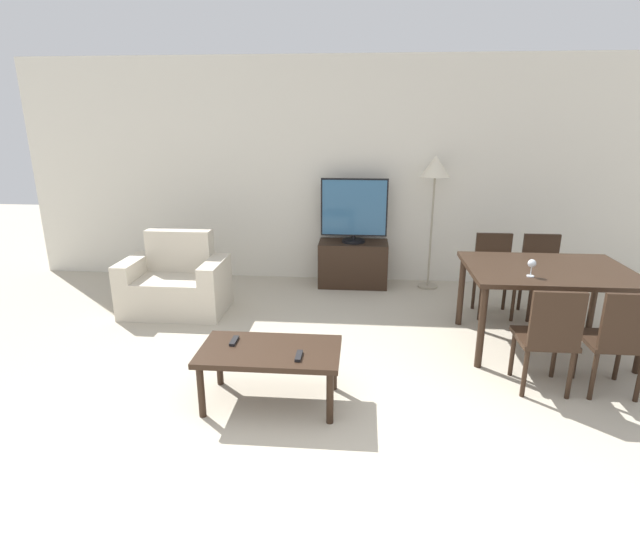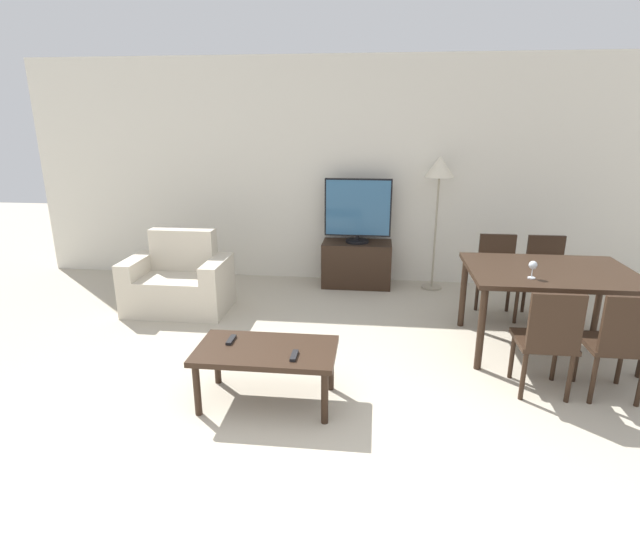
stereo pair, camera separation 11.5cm
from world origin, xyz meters
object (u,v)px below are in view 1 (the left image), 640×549
dining_chair_near_right (617,337)px  dining_chair_far_left (494,270)px  wine_glass_left (532,265)px  armchair (176,284)px  remote_primary (299,356)px  dining_chair_far (542,271)px  tv_stand (353,264)px  dining_chair_near (548,335)px  floor_lamp (435,174)px  dining_table (548,276)px  tv (354,210)px  remote_secondary (234,341)px  coffee_table (270,355)px

dining_chair_near_right → dining_chair_far_left: same height
wine_glass_left → armchair: bearing=165.8°
dining_chair_far_left → remote_primary: dining_chair_far_left is taller
dining_chair_near_right → remote_primary: dining_chair_near_right is taller
dining_chair_far → tv_stand: bearing=158.2°
tv_stand → dining_chair_near: (1.49, -2.43, 0.19)m
floor_lamp → wine_glass_left: (0.57, -1.87, -0.53)m
dining_table → dining_chair_near: size_ratio=1.65×
dining_table → remote_primary: (-2.04, -1.25, -0.23)m
armchair → dining_chair_far_left: armchair is taller
dining_chair_far → armchair: bearing=-176.4°
dining_chair_near_right → remote_primary: bearing=-169.2°
dining_table → dining_chair_far: (0.24, 0.82, -0.20)m
armchair → tv: (1.86, 1.03, 0.64)m
dining_chair_far → remote_secondary: dining_chair_far is taller
dining_chair_near → remote_primary: dining_chair_near is taller
tv → dining_chair_far_left: bearing=-27.9°
dining_chair_far → floor_lamp: floor_lamp is taller
tv_stand → dining_chair_near_right: dining_chair_near_right is taller
tv → remote_secondary: size_ratio=5.30×
tv_stand → armchair: bearing=-151.1°
dining_chair_far_left → wine_glass_left: 1.16m
dining_chair_near_right → remote_primary: 2.32m
armchair → floor_lamp: 3.16m
dining_chair_near → dining_chair_near_right: same height
floor_lamp → tv_stand: bearing=179.2°
tv_stand → remote_secondary: (-0.81, -2.66, 0.16)m
remote_primary → dining_chair_near_right: bearing=10.8°
remote_primary → remote_secondary: same height
dining_chair_near_right → remote_primary: (-2.28, -0.43, -0.03)m
tv_stand → dining_chair_near: 2.86m
armchair → tv_stand: 2.13m
tv_stand → tv: 0.66m
tv → wine_glass_left: size_ratio=5.44×
tv_stand → remote_secondary: size_ratio=5.58×
floor_lamp → remote_primary: bearing=-113.4°
dining_chair_near_right → wine_glass_left: 0.82m
coffee_table → remote_secondary: remote_secondary is taller
dining_chair_near_right → dining_chair_far_left: size_ratio=1.00×
dining_chair_near → remote_primary: bearing=-166.4°
tv → coffee_table: size_ratio=0.80×
armchair → remote_secondary: armchair is taller
coffee_table → dining_chair_far: (2.50, 1.96, 0.09)m
dining_table → dining_chair_near: dining_chair_near is taller
tv → dining_chair_near_right: tv is taller
dining_chair_far_left → dining_chair_near_right: bearing=-73.5°
dining_chair_far → wine_glass_left: (-0.48, -1.09, 0.38)m
dining_chair_far → remote_primary: size_ratio=5.60×
dining_chair_near_right → floor_lamp: size_ratio=0.53×
coffee_table → dining_chair_near: 2.05m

